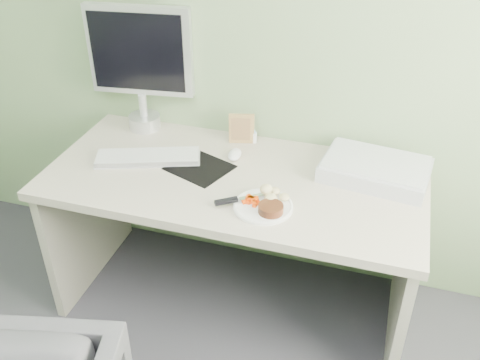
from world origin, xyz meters
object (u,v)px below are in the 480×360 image
(monitor, at_px, (140,62))
(scanner, at_px, (375,170))
(desk, at_px, (234,211))
(plate, at_px, (263,206))

(monitor, bearing_deg, scanner, -14.69)
(desk, xyz_separation_m, scanner, (0.57, 0.17, 0.22))
(scanner, height_order, monitor, monitor)
(desk, relative_size, scanner, 3.69)
(plate, distance_m, monitor, 0.94)
(plate, distance_m, scanner, 0.53)
(monitor, bearing_deg, desk, -37.05)
(desk, height_order, scanner, scanner)
(plate, height_order, monitor, monitor)
(desk, bearing_deg, monitor, 150.12)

